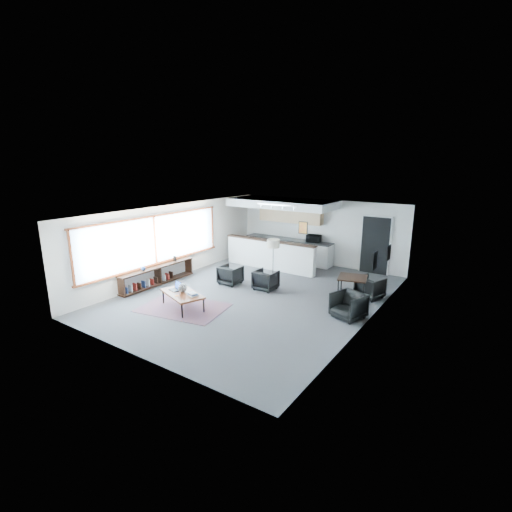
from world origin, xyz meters
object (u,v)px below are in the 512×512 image
Objects in this scene: book_stack at (193,294)px; ceramic_pot at (182,288)px; floor_lamp at (273,245)px; dining_chair_far at (370,288)px; dining_chair_near at (348,306)px; dining_table at (353,279)px; microwave at (314,238)px; armchair_left at (230,274)px; armchair_right at (266,279)px; coffee_table at (182,294)px; laptop at (177,288)px.

ceramic_pot is at bearing 175.02° from book_stack.
dining_chair_far is at bearing 5.62° from floor_lamp.
floor_lamp is 2.28× the size of dining_chair_near.
dining_table is 1.85× the size of microwave.
ceramic_pot is 4.60m from dining_chair_near.
armchair_right is (1.29, 0.20, 0.00)m from armchair_left.
dining_chair_near reaches higher than dining_chair_far.
ceramic_pot is at bearing 148.16° from coffee_table.
dining_table is (3.70, 3.40, 0.21)m from coffee_table.
dining_chair_near is (4.45, 1.89, -0.20)m from laptop.
armchair_right is (1.13, 2.60, -0.23)m from ceramic_pot.
coffee_table is at bearing 59.63° from dining_chair_far.
microwave is (1.11, 6.12, 0.53)m from ceramic_pot.
laptop is 5.21m from dining_table.
armchair_left reaches higher than dining_chair_near.
ceramic_pot reaches higher than coffee_table.
armchair_right reaches higher than book_stack.
ceramic_pot reaches higher than laptop.
coffee_table is 6.15× the size of ceramic_pot.
coffee_table is 3.96× the size of laptop.
dining_chair_far is (4.33, 1.36, -0.04)m from armchair_left.
coffee_table is 4.73× the size of book_stack.
microwave is at bearing 85.26° from floor_lamp.
ceramic_pot is at bearing 58.98° from dining_chair_far.
dining_chair_near is 1.83m from dining_chair_far.
ceramic_pot is at bearing -104.53° from floor_lamp.
ceramic_pot is 0.36× the size of armchair_left.
armchair_left is at bearing 93.81° from ceramic_pot.
dining_table is at bearing -168.26° from armchair_left.
dining_chair_near is at bearing -59.86° from microwave.
book_stack is 5.33m from dining_chair_far.
dining_chair_near is (3.03, -0.67, -0.02)m from armchair_right.
microwave is (1.27, 3.72, 0.76)m from armchair_left.
coffee_table is 3.69m from floor_lamp.
coffee_table is 2.23× the size of armchair_right.
book_stack is (0.72, -0.08, -0.03)m from laptop.
microwave is at bearing 79.69° from ceramic_pot.
armchair_right is at bearing 75.17° from book_stack.
dining_chair_far is at bearing -43.69° from microwave.
dining_chair_near is at bearing 171.90° from armchair_left.
dining_chair_far is (3.03, 1.16, -0.04)m from armchair_right.
dining_chair_far is 3.94m from microwave.
microwave is at bearing -20.80° from dining_chair_far.
microwave reaches higher than armchair_left.
microwave is at bearing -90.57° from armchair_right.
armchair_left is 0.47× the size of floor_lamp.
coffee_table is 5.03m from dining_table.
dining_table reaches higher than dining_chair_near.
laptop is 1.19× the size of book_stack.
armchair_right reaches higher than dining_table.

